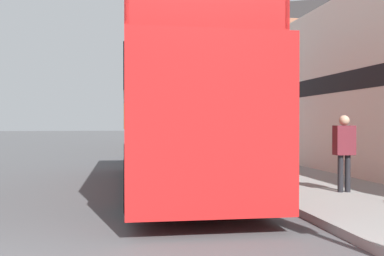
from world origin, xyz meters
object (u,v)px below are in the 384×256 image
object	(u,v)px
parked_car_ahead_of_bus	(162,146)
lamp_post_second	(210,78)
lamp_post_nearest	(271,47)
lamp_post_third	(182,92)
pedestrian_second	(344,146)
tour_bus	(175,112)

from	to	relation	value
parked_car_ahead_of_bus	lamp_post_second	world-z (taller)	lamp_post_second
lamp_post_nearest	lamp_post_second	distance (m)	7.31
parked_car_ahead_of_bus	lamp_post_third	bearing A→B (deg)	71.90
lamp_post_second	lamp_post_third	xyz separation A→B (m)	(-0.04, 7.31, -0.08)
pedestrian_second	lamp_post_nearest	size ratio (longest dim) A/B	0.35
lamp_post_second	lamp_post_third	size ratio (longest dim) A/B	1.03
parked_car_ahead_of_bus	lamp_post_third	distance (m)	6.32
lamp_post_second	lamp_post_third	world-z (taller)	lamp_post_second
parked_car_ahead_of_bus	pedestrian_second	world-z (taller)	pedestrian_second
parked_car_ahead_of_bus	lamp_post_third	world-z (taller)	lamp_post_third
tour_bus	lamp_post_second	world-z (taller)	lamp_post_second
tour_bus	lamp_post_third	bearing A→B (deg)	81.96
tour_bus	parked_car_ahead_of_bus	bearing A→B (deg)	87.51
lamp_post_nearest	lamp_post_second	xyz separation A→B (m)	(0.14, 7.31, 0.02)
pedestrian_second	lamp_post_nearest	distance (m)	2.79
lamp_post_nearest	lamp_post_second	bearing A→B (deg)	88.93
tour_bus	lamp_post_nearest	size ratio (longest dim) A/B	2.07
tour_bus	lamp_post_second	distance (m)	6.76
parked_car_ahead_of_bus	lamp_post_second	bearing A→B (deg)	-47.80
tour_bus	lamp_post_third	xyz separation A→B (m)	(2.21, 13.50, 1.42)
tour_bus	parked_car_ahead_of_bus	world-z (taller)	tour_bus
tour_bus	lamp_post_nearest	xyz separation A→B (m)	(2.12, -1.11, 1.49)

